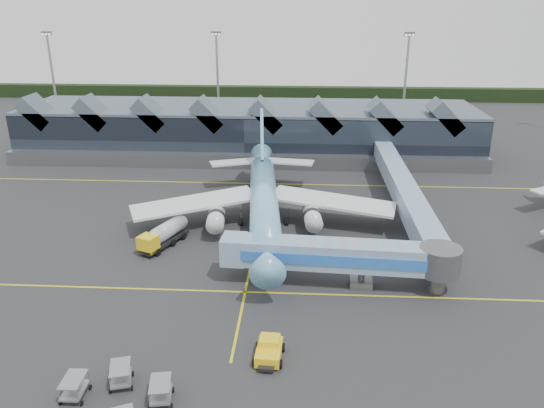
# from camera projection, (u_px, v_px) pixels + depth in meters

# --- Properties ---
(ground) EXTENTS (260.00, 260.00, 0.00)m
(ground) POSITION_uv_depth(u_px,v_px,m) (252.00, 258.00, 64.59)
(ground) COLOR #2B2B2E
(ground) RESTS_ON ground
(taxi_stripes) EXTENTS (120.00, 60.00, 0.01)m
(taxi_stripes) POSITION_uv_depth(u_px,v_px,m) (259.00, 226.00, 73.90)
(taxi_stripes) COLOR yellow
(taxi_stripes) RESTS_ON ground
(tree_line_far) EXTENTS (260.00, 4.00, 4.00)m
(tree_line_far) POSITION_uv_depth(u_px,v_px,m) (285.00, 93.00, 166.26)
(tree_line_far) COLOR black
(tree_line_far) RESTS_ON ground
(terminal) EXTENTS (90.00, 22.25, 12.52)m
(terminal) POSITION_uv_depth(u_px,v_px,m) (249.00, 129.00, 107.18)
(terminal) COLOR black
(terminal) RESTS_ON ground
(light_masts) EXTENTS (132.40, 42.56, 22.45)m
(light_masts) POSITION_uv_depth(u_px,v_px,m) (372.00, 81.00, 117.39)
(light_masts) COLOR #909498
(light_masts) RESTS_ON ground
(main_airliner) EXTENTS (36.92, 42.64, 13.69)m
(main_airliner) POSITION_uv_depth(u_px,v_px,m) (264.00, 197.00, 72.92)
(main_airliner) COLOR #62A4C8
(main_airliner) RESTS_ON ground
(jet_bridge) EXTENTS (25.71, 5.34, 5.31)m
(jet_bridge) POSITION_uv_depth(u_px,v_px,m) (352.00, 257.00, 57.11)
(jet_bridge) COLOR #78A4C8
(jet_bridge) RESTS_ON ground
(fuel_truck) EXTENTS (5.12, 8.39, 2.88)m
(fuel_truck) POSITION_uv_depth(u_px,v_px,m) (165.00, 233.00, 67.53)
(fuel_truck) COLOR black
(fuel_truck) RESTS_ON ground
(pushback_tug) EXTENTS (2.71, 4.09, 1.75)m
(pushback_tug) POSITION_uv_depth(u_px,v_px,m) (269.00, 350.00, 46.38)
(pushback_tug) COLOR yellow
(pushback_tug) RESTS_ON ground
(baggage_carts) EXTENTS (8.73, 8.32, 1.75)m
(baggage_carts) POSITION_uv_depth(u_px,v_px,m) (120.00, 393.00, 41.05)
(baggage_carts) COLOR #919499
(baggage_carts) RESTS_ON ground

